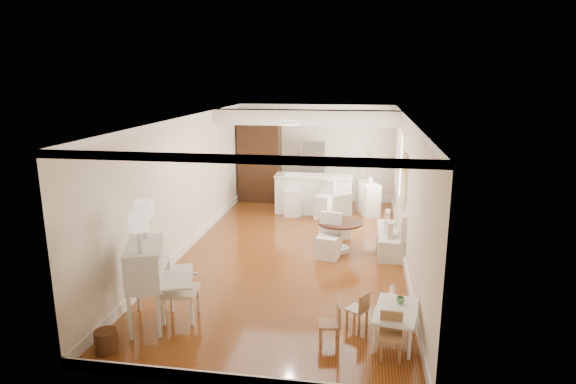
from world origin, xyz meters
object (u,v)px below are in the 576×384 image
(slip_chair_far, at_px, (335,215))
(gustavian_armchair, at_px, (180,290))
(slip_chair_near, at_px, (328,236))
(breakfast_counter, at_px, (314,194))
(kids_chair_b, at_px, (357,309))
(dining_table, at_px, (340,236))
(kids_chair_c, at_px, (391,337))
(bar_stool_left, at_px, (293,195))
(fridge, at_px, (325,173))
(sideboard, at_px, (368,198))
(wicker_basket, at_px, (106,341))
(kids_chair_a, at_px, (329,323))
(kids_table, at_px, (395,325))
(pantry_cabinet, at_px, (260,162))
(bar_stool_right, at_px, (324,200))
(secretary_bureau, at_px, (146,284))

(slip_chair_far, bearing_deg, gustavian_armchair, 21.66)
(slip_chair_near, distance_m, breakfast_counter, 3.28)
(kids_chair_b, relative_size, dining_table, 0.58)
(kids_chair_c, bearing_deg, bar_stool_left, 111.08)
(fridge, xyz_separation_m, sideboard, (1.24, -0.93, -0.48))
(kids_chair_c, relative_size, dining_table, 0.64)
(wicker_basket, relative_size, dining_table, 0.32)
(kids_chair_a, height_order, bar_stool_left, bar_stool_left)
(dining_table, distance_m, bar_stool_left, 2.85)
(kids_table, xyz_separation_m, fridge, (-1.60, 7.26, 0.67))
(dining_table, xyz_separation_m, slip_chair_near, (-0.20, -0.40, 0.13))
(pantry_cabinet, bearing_deg, bar_stool_left, -49.88)
(kids_table, xyz_separation_m, bar_stool_right, (-1.47, 5.65, 0.27))
(kids_table, distance_m, bar_stool_left, 6.34)
(slip_chair_far, bearing_deg, wicker_basket, 20.30)
(breakfast_counter, height_order, bar_stool_right, breakfast_counter)
(secretary_bureau, xyz_separation_m, slip_chair_far, (2.50, 4.33, -0.09))
(kids_chair_a, bearing_deg, secretary_bureau, -100.57)
(kids_chair_b, bearing_deg, sideboard, -150.51)
(slip_chair_near, distance_m, bar_stool_left, 3.12)
(kids_table, bearing_deg, bar_stool_left, 111.49)
(wicker_basket, xyz_separation_m, bar_stool_right, (2.37, 6.54, 0.35))
(gustavian_armchair, distance_m, dining_table, 3.96)
(secretary_bureau, xyz_separation_m, fridge, (2.00, 7.35, 0.28))
(kids_chair_c, xyz_separation_m, slip_chair_far, (-1.01, 4.69, 0.23))
(wicker_basket, distance_m, bar_stool_left, 6.96)
(kids_chair_c, height_order, bar_stool_left, bar_stool_left)
(kids_chair_b, xyz_separation_m, slip_chair_far, (-0.57, 3.92, 0.26))
(kids_chair_c, bearing_deg, dining_table, 104.39)
(breakfast_counter, height_order, fridge, fridge)
(slip_chair_near, height_order, sideboard, slip_chair_near)
(pantry_cabinet, bearing_deg, kids_chair_c, -66.19)
(kids_chair_b, distance_m, slip_chair_near, 2.76)
(dining_table, bearing_deg, slip_chair_near, -116.94)
(bar_stool_left, bearing_deg, sideboard, 5.27)
(fridge, bearing_deg, kids_chair_c, -78.88)
(bar_stool_right, xyz_separation_m, pantry_cabinet, (-2.03, 1.64, 0.65))
(slip_chair_far, bearing_deg, slip_chair_near, 45.61)
(gustavian_armchair, height_order, breakfast_counter, breakfast_counter)
(kids_chair_a, xyz_separation_m, slip_chair_far, (-0.20, 4.46, 0.23))
(wicker_basket, xyz_separation_m, sideboard, (3.48, 7.22, 0.27))
(kids_table, height_order, kids_chair_b, kids_chair_b)
(bar_stool_left, bearing_deg, kids_chair_a, -84.40)
(kids_chair_b, distance_m, pantry_cabinet, 7.63)
(sideboard, bearing_deg, kids_table, -105.83)
(kids_table, relative_size, bar_stool_left, 0.83)
(wicker_basket, height_order, kids_table, kids_table)
(bar_stool_right, distance_m, sideboard, 1.30)
(secretary_bureau, xyz_separation_m, sideboard, (3.24, 6.42, -0.20))
(dining_table, bearing_deg, breakfast_counter, 106.76)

